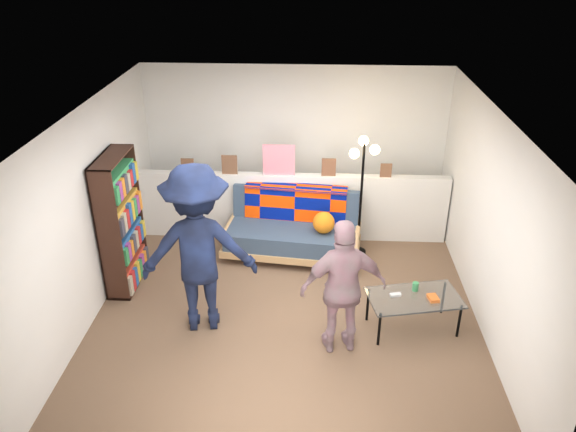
# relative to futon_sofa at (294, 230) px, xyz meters

# --- Properties ---
(ground) EXTENTS (5.00, 5.00, 0.00)m
(ground) POSITION_rel_futon_sofa_xyz_m (-0.03, -1.31, -0.37)
(ground) COLOR brown
(ground) RESTS_ON ground
(room_shell) EXTENTS (4.60, 5.05, 2.45)m
(room_shell) POSITION_rel_futon_sofa_xyz_m (-0.03, -0.84, 1.30)
(room_shell) COLOR silver
(room_shell) RESTS_ON ground
(half_wall_ledge) EXTENTS (4.45, 0.15, 1.00)m
(half_wall_ledge) POSITION_rel_futon_sofa_xyz_m (-0.03, 0.49, 0.13)
(half_wall_ledge) COLOR silver
(half_wall_ledge) RESTS_ON ground
(ledge_decor) EXTENTS (2.97, 0.02, 0.45)m
(ledge_decor) POSITION_rel_futon_sofa_xyz_m (-0.26, 0.47, 0.80)
(ledge_decor) COLOR brown
(ledge_decor) RESTS_ON half_wall_ledge
(futon_sofa) EXTENTS (1.96, 1.10, 0.80)m
(futon_sofa) POSITION_rel_futon_sofa_xyz_m (0.00, 0.00, 0.00)
(futon_sofa) COLOR tan
(futon_sofa) RESTS_ON ground
(bookshelf) EXTENTS (0.29, 0.87, 1.74)m
(bookshelf) POSITION_rel_futon_sofa_xyz_m (-2.11, -0.84, 0.44)
(bookshelf) COLOR black
(bookshelf) RESTS_ON ground
(coffee_table) EXTENTS (1.12, 0.76, 0.53)m
(coffee_table) POSITION_rel_futon_sofa_xyz_m (1.43, -1.61, 0.03)
(coffee_table) COLOR black
(coffee_table) RESTS_ON ground
(floor_lamp) EXTENTS (0.39, 0.32, 1.69)m
(floor_lamp) POSITION_rel_futon_sofa_xyz_m (0.91, 0.10, 0.83)
(floor_lamp) COLOR black
(floor_lamp) RESTS_ON ground
(person_left) EXTENTS (1.37, 0.92, 1.97)m
(person_left) POSITION_rel_futon_sofa_xyz_m (-0.98, -1.64, 0.61)
(person_left) COLOR black
(person_left) RESTS_ON ground
(person_right) EXTENTS (0.96, 0.54, 1.55)m
(person_right) POSITION_rel_futon_sofa_xyz_m (0.60, -1.99, 0.40)
(person_right) COLOR #C27E93
(person_right) RESTS_ON ground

